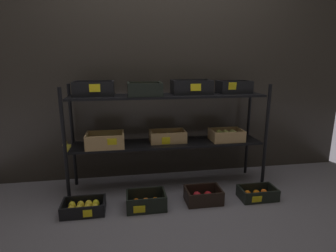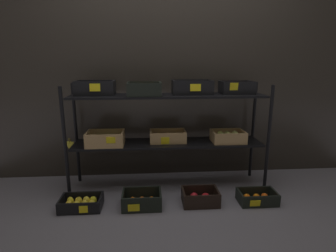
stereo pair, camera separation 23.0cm
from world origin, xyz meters
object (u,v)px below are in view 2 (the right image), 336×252
object	(u,v)px
crate_ground_tangerine	(142,201)
crate_ground_right_tangerine	(257,198)
display_rack	(167,117)
crate_ground_lemon	(81,204)
crate_ground_apple_red	(200,198)

from	to	relation	value
crate_ground_tangerine	crate_ground_right_tangerine	xyz separation A→B (m)	(1.03, -0.01, -0.01)
display_rack	crate_ground_tangerine	size ratio (longest dim) A/B	5.80
display_rack	crate_ground_right_tangerine	world-z (taller)	display_rack
crate_ground_lemon	crate_ground_tangerine	distance (m)	0.52
display_rack	crate_ground_right_tangerine	bearing A→B (deg)	-26.98
crate_ground_apple_red	crate_ground_right_tangerine	distance (m)	0.51
crate_ground_apple_red	crate_ground_right_tangerine	xyz separation A→B (m)	(0.51, -0.03, -0.01)
crate_ground_tangerine	display_rack	bearing A→B (deg)	57.17
crate_ground_tangerine	crate_ground_apple_red	xyz separation A→B (m)	(0.52, 0.02, -0.00)
crate_ground_lemon	crate_ground_apple_red	world-z (taller)	crate_ground_apple_red
crate_ground_right_tangerine	crate_ground_tangerine	bearing A→B (deg)	179.64
crate_ground_lemon	display_rack	bearing A→B (deg)	26.18
crate_ground_lemon	crate_ground_right_tangerine	size ratio (longest dim) A/B	1.05
crate_ground_apple_red	crate_ground_lemon	bearing A→B (deg)	-179.56
crate_ground_right_tangerine	crate_ground_lemon	bearing A→B (deg)	179.37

